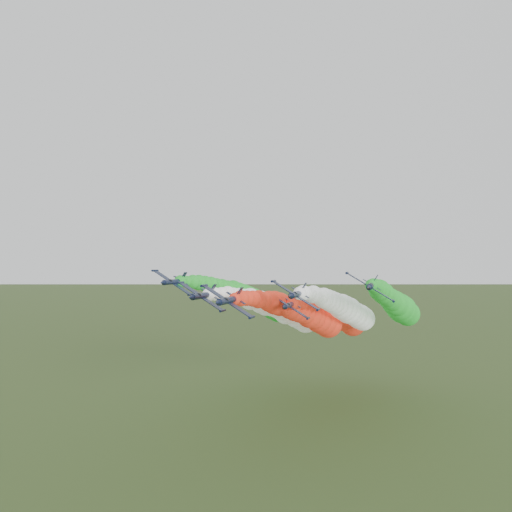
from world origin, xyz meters
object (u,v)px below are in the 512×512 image
object	(u,v)px
jet_outer_left	(258,301)
jet_outer_right	(397,305)
jet_inner_left	(284,311)
jet_trail	(338,316)
jet_inner_right	(346,310)
jet_lead	(307,315)

from	to	relation	value
jet_outer_left	jet_outer_right	bearing A→B (deg)	-7.40
jet_inner_left	jet_trail	xyz separation A→B (m)	(13.12, 18.38, -3.01)
jet_inner_right	jet_outer_right	size ratio (longest dim) A/B	1.00
jet_inner_right	jet_trail	xyz separation A→B (m)	(-3.95, 15.48, -3.55)
jet_outer_left	jet_outer_right	distance (m)	42.21
jet_inner_left	jet_inner_right	bearing A→B (deg)	9.64
jet_lead	jet_trail	world-z (taller)	jet_lead
jet_lead	jet_inner_right	size ratio (longest dim) A/B	1.01
jet_inner_left	jet_trail	world-z (taller)	jet_inner_left
jet_inner_right	jet_lead	bearing A→B (deg)	-130.01
jet_lead	jet_trail	distance (m)	26.94
jet_outer_right	jet_trail	distance (m)	20.90
jet_lead	jet_trail	size ratio (longest dim) A/B	1.00
jet_lead	jet_outer_left	size ratio (longest dim) A/B	0.99
jet_inner_left	jet_lead	bearing A→B (deg)	-44.72
jet_trail	jet_outer_left	bearing A→B (deg)	-168.73
jet_lead	jet_trail	xyz separation A→B (m)	(5.13, 26.29, -2.81)
jet_inner_right	jet_outer_right	bearing A→B (deg)	20.95
jet_inner_right	jet_outer_left	xyz separation A→B (m)	(-28.25, 10.64, 1.17)
jet_lead	jet_outer_left	distance (m)	28.84
jet_inner_left	jet_outer_left	xyz separation A→B (m)	(-11.18, 13.54, 1.71)
jet_outer_left	jet_trail	bearing A→B (deg)	11.27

